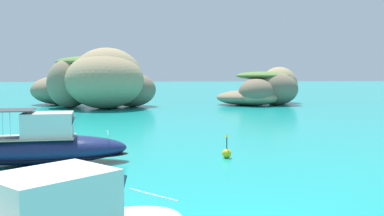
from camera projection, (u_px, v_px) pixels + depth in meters
islet_large at (99, 81)px, 66.16m from camera, size 22.25×21.22×8.44m
islet_small at (265, 90)px, 72.02m from camera, size 14.93×13.98×5.83m
motorboat_navy at (40, 147)px, 26.34m from camera, size 10.28×3.98×3.14m
channel_buoy at (227, 153)px, 28.30m from camera, size 0.56×0.56×1.48m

